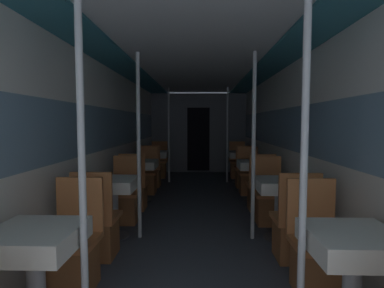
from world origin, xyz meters
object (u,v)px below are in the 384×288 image
support_pole_left_3 (169,135)px  chair_right_far_3 (238,167)px  support_pole_left_0 (82,168)px  chair_left_near_2 (135,192)px  support_pole_right_0 (304,169)px  chair_right_far_1 (268,203)px  chair_left_near_1 (98,231)px  dining_table_right_0 (353,253)px  support_pole_right_3 (227,135)px  dining_table_left_0 (35,249)px  support_pole_left_1 (139,147)px  support_pole_right_1 (254,147)px  dining_table_right_1 (280,190)px  dining_table_right_3 (241,157)px  dining_table_left_2 (141,168)px  chair_right_near_3 (244,174)px  dining_table_right_2 (254,168)px  chair_right_far_2 (249,180)px  chair_left_far_1 (125,202)px  chair_left_far_3 (159,166)px  chair_left_far_2 (147,179)px  chair_left_near_3 (152,174)px  chair_right_far_0 (316,259)px  chair_right_near_2 (260,193)px  chair_left_far_0 (74,256)px  chair_right_near_1 (294,233)px

support_pole_left_3 → chair_right_far_3: 2.00m
support_pole_left_0 → chair_left_near_2: 3.07m
support_pole_right_0 → chair_right_far_1: 2.50m
chair_left_near_1 → dining_table_right_0: size_ratio=1.27×
support_pole_right_0 → support_pole_right_3: size_ratio=1.00×
dining_table_left_0 → support_pole_left_1: support_pole_left_1 is taller
support_pole_right_1 → support_pole_right_0: bearing=-90.0°
dining_table_right_1 → chair_right_far_3: (0.00, 4.09, -0.31)m
dining_table_right_0 → support_pole_right_3: size_ratio=0.33×
dining_table_right_0 → dining_table_right_3: same height
support_pole_left_0 → dining_table_right_1: (1.72, 1.76, -0.53)m
dining_table_left_2 → chair_right_near_3: bearing=30.0°
dining_table_right_2 → chair_right_far_2: size_ratio=0.79×
dining_table_left_2 → dining_table_right_2: same height
chair_left_far_1 → chair_left_far_3: (0.00, 3.52, 0.00)m
dining_table_right_2 → chair_right_near_3: (0.00, 1.18, -0.31)m
dining_table_left_2 → dining_table_right_2: size_ratio=1.00×
dining_table_left_2 → dining_table_right_1: same height
dining_table_right_2 → support_pole_left_1: bearing=-134.4°
chair_right_near_3 → chair_left_far_3: bearing=150.6°
dining_table_right_3 → support_pole_right_3: 0.62m
support_pole_left_0 → dining_table_left_2: support_pole_left_0 is taller
chair_right_far_2 → chair_left_far_3: bearing=-40.7°
support_pole_right_3 → chair_right_far_2: bearing=-74.7°
chair_left_near_2 → chair_left_far_2: 1.15m
chair_left_far_2 → chair_left_near_3: size_ratio=1.00×
dining_table_left_2 → chair_right_far_2: (2.05, 0.58, -0.31)m
chair_right_far_0 → chair_right_far_1: same height
chair_left_far_3 → dining_table_right_2: 3.12m
support_pole_right_1 → dining_table_left_2: bearing=134.4°
support_pole_left_1 → support_pole_left_3: same height
chair_left_near_3 → dining_table_right_1: 3.59m
chair_left_far_2 → dining_table_right_0: chair_left_far_2 is taller
support_pole_right_1 → dining_table_right_0: bearing=-79.6°
chair_right_near_2 → chair_right_near_3: same height
chair_left_far_1 → chair_right_near_2: (2.05, 0.60, 0.00)m
dining_table_right_2 → chair_right_far_3: bearing=90.0°
dining_table_right_3 → chair_left_far_0: bearing=-113.5°
chair_left_near_3 → support_pole_right_3: 2.00m
dining_table_right_2 → support_pole_right_3: size_ratio=0.33×
chair_right_near_1 → support_pole_right_0: bearing=-105.3°
chair_right_far_3 → chair_left_near_2: bearing=54.9°
dining_table_right_1 → chair_right_near_3: chair_right_near_3 is taller
chair_right_near_2 → chair_right_near_3: size_ratio=1.00×
support_pole_right_0 → chair_left_far_1: bearing=126.4°
support_pole_left_0 → chair_left_far_3: support_pole_left_0 is taller
dining_table_right_3 → chair_right_near_3: chair_right_near_3 is taller
chair_left_near_2 → support_pole_right_0: support_pole_right_0 is taller
dining_table_right_3 → chair_left_far_1: bearing=-124.8°
dining_table_left_2 → chair_right_near_2: bearing=-15.8°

